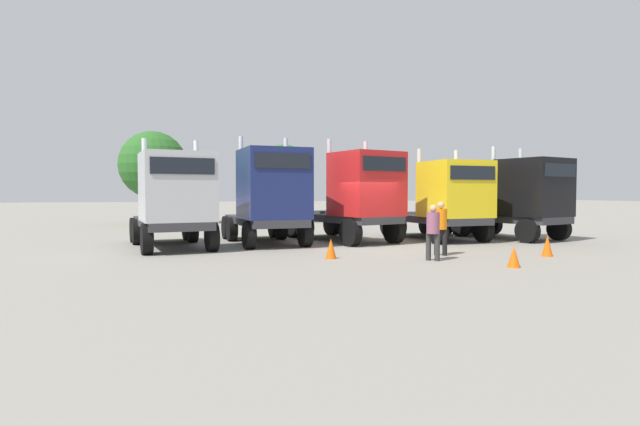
% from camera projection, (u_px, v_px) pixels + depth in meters
% --- Properties ---
extents(ground, '(200.00, 200.00, 0.00)m').
position_uv_depth(ground, '(375.00, 248.00, 19.12)').
color(ground, gray).
extents(semi_truck_silver, '(3.38, 6.27, 4.11)m').
position_uv_depth(semi_truck_silver, '(175.00, 199.00, 18.43)').
color(semi_truck_silver, '#333338').
rests_on(semi_truck_silver, ground).
extents(semi_truck_navy, '(2.99, 5.84, 4.37)m').
position_uv_depth(semi_truck_navy, '(270.00, 195.00, 19.96)').
color(semi_truck_navy, '#333338').
rests_on(semi_truck_navy, ground).
extents(semi_truck_red, '(4.03, 6.33, 4.33)m').
position_uv_depth(semi_truck_red, '(357.00, 196.00, 21.06)').
color(semi_truck_red, '#333338').
rests_on(semi_truck_red, ground).
extents(semi_truck_yellow, '(2.87, 5.86, 4.01)m').
position_uv_depth(semi_truck_yellow, '(447.00, 200.00, 21.80)').
color(semi_truck_yellow, '#333338').
rests_on(semi_truck_yellow, ground).
extents(semi_truck_black, '(4.00, 6.34, 4.15)m').
position_uv_depth(semi_truck_black, '(522.00, 198.00, 22.40)').
color(semi_truck_black, '#333338').
rests_on(semi_truck_black, ground).
extents(visitor_in_hivis, '(0.57, 0.57, 1.79)m').
position_uv_depth(visitor_in_hivis, '(441.00, 224.00, 16.82)').
color(visitor_in_hivis, black).
rests_on(visitor_in_hivis, ground).
extents(visitor_with_camera, '(0.57, 0.57, 1.72)m').
position_uv_depth(visitor_with_camera, '(433.00, 228.00, 15.50)').
color(visitor_with_camera, '#303030').
rests_on(visitor_with_camera, ground).
extents(traffic_cone_near, '(0.36, 0.36, 0.70)m').
position_uv_depth(traffic_cone_near, '(547.00, 246.00, 16.55)').
color(traffic_cone_near, '#F2590C').
rests_on(traffic_cone_near, ground).
extents(traffic_cone_mid, '(0.36, 0.36, 0.59)m').
position_uv_depth(traffic_cone_mid, '(514.00, 257.00, 14.11)').
color(traffic_cone_mid, '#F2590C').
rests_on(traffic_cone_mid, ground).
extents(traffic_cone_far, '(0.36, 0.36, 0.64)m').
position_uv_depth(traffic_cone_far, '(331.00, 249.00, 15.98)').
color(traffic_cone_far, '#F2590C').
rests_on(traffic_cone_far, ground).
extents(oak_far_left, '(4.37, 4.37, 6.11)m').
position_uv_depth(oak_far_left, '(153.00, 165.00, 33.05)').
color(oak_far_left, '#4C3823').
rests_on(oak_far_left, ground).
extents(oak_far_centre, '(3.82, 3.82, 5.46)m').
position_uv_depth(oak_far_centre, '(284.00, 172.00, 35.29)').
color(oak_far_centre, '#4C3823').
rests_on(oak_far_centre, ground).
extents(oak_far_right, '(2.89, 2.89, 5.01)m').
position_uv_depth(oak_far_right, '(364.00, 174.00, 40.31)').
color(oak_far_right, '#4C3823').
rests_on(oak_far_right, ground).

